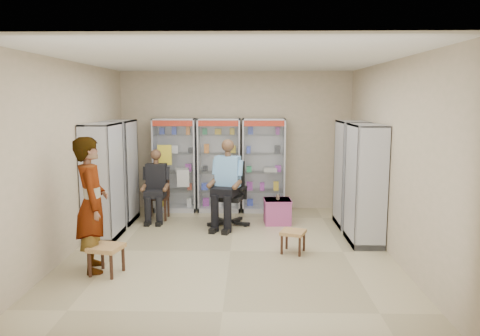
{
  "coord_description": "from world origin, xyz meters",
  "views": [
    {
      "loc": [
        0.31,
        -7.19,
        2.42
      ],
      "look_at": [
        0.14,
        0.7,
        1.24
      ],
      "focal_mm": 35.0,
      "sensor_mm": 36.0,
      "label": 1
    }
  ],
  "objects_px": {
    "cabinet_back_right": "(264,165)",
    "seated_shopkeeper": "(228,186)",
    "cabinet_back_mid": "(219,165)",
    "cabinet_left_near": "(103,181)",
    "office_chair": "(228,194)",
    "cabinet_back_left": "(175,165)",
    "standing_man": "(92,204)",
    "woven_stool_a": "(293,242)",
    "wooden_chair": "(158,196)",
    "pink_trunk": "(277,211)",
    "cabinet_right_far": "(351,174)",
    "cabinet_left_far": "(120,172)",
    "woven_stool_b": "(107,260)",
    "cabinet_right_near": "(365,185)"
  },
  "relations": [
    {
      "from": "woven_stool_a",
      "to": "cabinet_back_right",
      "type": "bearing_deg",
      "value": 98.09
    },
    {
      "from": "woven_stool_a",
      "to": "pink_trunk",
      "type": "bearing_deg",
      "value": 94.86
    },
    {
      "from": "cabinet_back_left",
      "to": "cabinet_left_near",
      "type": "distance_m",
      "value": 2.23
    },
    {
      "from": "wooden_chair",
      "to": "pink_trunk",
      "type": "bearing_deg",
      "value": -6.97
    },
    {
      "from": "cabinet_left_near",
      "to": "cabinet_back_right",
      "type": "bearing_deg",
      "value": 125.65
    },
    {
      "from": "cabinet_right_near",
      "to": "woven_stool_a",
      "type": "height_order",
      "value": "cabinet_right_near"
    },
    {
      "from": "cabinet_right_far",
      "to": "woven_stool_a",
      "type": "bearing_deg",
      "value": 142.99
    },
    {
      "from": "cabinet_back_right",
      "to": "wooden_chair",
      "type": "distance_m",
      "value": 2.33
    },
    {
      "from": "office_chair",
      "to": "woven_stool_b",
      "type": "xyz_separation_m",
      "value": [
        -1.58,
        -2.56,
        -0.41
      ]
    },
    {
      "from": "pink_trunk",
      "to": "woven_stool_b",
      "type": "distance_m",
      "value": 3.7
    },
    {
      "from": "cabinet_left_far",
      "to": "office_chair",
      "type": "distance_m",
      "value": 2.18
    },
    {
      "from": "cabinet_back_right",
      "to": "office_chair",
      "type": "height_order",
      "value": "cabinet_back_right"
    },
    {
      "from": "cabinet_right_far",
      "to": "cabinet_left_near",
      "type": "bearing_deg",
      "value": 101.41
    },
    {
      "from": "cabinet_right_near",
      "to": "office_chair",
      "type": "relative_size",
      "value": 1.63
    },
    {
      "from": "cabinet_back_right",
      "to": "woven_stool_b",
      "type": "height_order",
      "value": "cabinet_back_right"
    },
    {
      "from": "cabinet_back_left",
      "to": "standing_man",
      "type": "height_order",
      "value": "cabinet_back_left"
    },
    {
      "from": "woven_stool_a",
      "to": "wooden_chair",
      "type": "bearing_deg",
      "value": 141.27
    },
    {
      "from": "cabinet_back_right",
      "to": "seated_shopkeeper",
      "type": "bearing_deg",
      "value": -119.68
    },
    {
      "from": "cabinet_back_mid",
      "to": "cabinet_left_near",
      "type": "relative_size",
      "value": 1.0
    },
    {
      "from": "cabinet_left_near",
      "to": "wooden_chair",
      "type": "xyz_separation_m",
      "value": [
        0.68,
        1.3,
        -0.53
      ]
    },
    {
      "from": "pink_trunk",
      "to": "standing_man",
      "type": "bearing_deg",
      "value": -137.11
    },
    {
      "from": "cabinet_back_right",
      "to": "wooden_chair",
      "type": "height_order",
      "value": "cabinet_back_right"
    },
    {
      "from": "cabinet_back_left",
      "to": "cabinet_left_far",
      "type": "relative_size",
      "value": 1.0
    },
    {
      "from": "cabinet_left_far",
      "to": "seated_shopkeeper",
      "type": "xyz_separation_m",
      "value": [
        2.13,
        -0.3,
        -0.22
      ]
    },
    {
      "from": "wooden_chair",
      "to": "standing_man",
      "type": "height_order",
      "value": "standing_man"
    },
    {
      "from": "cabinet_back_mid",
      "to": "cabinet_right_near",
      "type": "height_order",
      "value": "same"
    },
    {
      "from": "cabinet_back_mid",
      "to": "cabinet_back_right",
      "type": "relative_size",
      "value": 1.0
    },
    {
      "from": "cabinet_left_far",
      "to": "woven_stool_a",
      "type": "bearing_deg",
      "value": 60.29
    },
    {
      "from": "cabinet_right_far",
      "to": "seated_shopkeeper",
      "type": "bearing_deg",
      "value": 92.41
    },
    {
      "from": "cabinet_back_left",
      "to": "cabinet_right_near",
      "type": "distance_m",
      "value": 4.18
    },
    {
      "from": "office_chair",
      "to": "woven_stool_a",
      "type": "relative_size",
      "value": 3.43
    },
    {
      "from": "standing_man",
      "to": "woven_stool_a",
      "type": "bearing_deg",
      "value": -92.24
    },
    {
      "from": "cabinet_back_left",
      "to": "office_chair",
      "type": "bearing_deg",
      "value": -44.47
    },
    {
      "from": "wooden_chair",
      "to": "woven_stool_a",
      "type": "xyz_separation_m",
      "value": [
        2.54,
        -2.04,
        -0.29
      ]
    },
    {
      "from": "seated_shopkeeper",
      "to": "cabinet_right_far",
      "type": "bearing_deg",
      "value": 17.93
    },
    {
      "from": "cabinet_back_left",
      "to": "woven_stool_a",
      "type": "distance_m",
      "value": 3.69
    },
    {
      "from": "cabinet_back_left",
      "to": "pink_trunk",
      "type": "xyz_separation_m",
      "value": [
        2.15,
        -1.02,
        -0.76
      ]
    },
    {
      "from": "cabinet_left_near",
      "to": "pink_trunk",
      "type": "relative_size",
      "value": 4.02
    },
    {
      "from": "office_chair",
      "to": "woven_stool_b",
      "type": "distance_m",
      "value": 3.03
    },
    {
      "from": "pink_trunk",
      "to": "standing_man",
      "type": "distance_m",
      "value": 3.82
    },
    {
      "from": "cabinet_right_far",
      "to": "office_chair",
      "type": "relative_size",
      "value": 1.63
    },
    {
      "from": "seated_shopkeeper",
      "to": "cabinet_left_near",
      "type": "bearing_deg",
      "value": -143.85
    },
    {
      "from": "seated_shopkeeper",
      "to": "woven_stool_a",
      "type": "bearing_deg",
      "value": -39.13
    },
    {
      "from": "cabinet_back_right",
      "to": "woven_stool_a",
      "type": "bearing_deg",
      "value": -81.91
    },
    {
      "from": "cabinet_back_right",
      "to": "standing_man",
      "type": "distance_m",
      "value": 4.37
    },
    {
      "from": "cabinet_right_near",
      "to": "woven_stool_a",
      "type": "xyz_separation_m",
      "value": [
        -1.24,
        -0.54,
        -0.82
      ]
    },
    {
      "from": "cabinet_left_far",
      "to": "woven_stool_b",
      "type": "height_order",
      "value": "cabinet_left_far"
    },
    {
      "from": "standing_man",
      "to": "cabinet_left_near",
      "type": "bearing_deg",
      "value": -5.87
    },
    {
      "from": "pink_trunk",
      "to": "cabinet_left_near",
      "type": "bearing_deg",
      "value": -161.87
    },
    {
      "from": "cabinet_back_mid",
      "to": "woven_stool_a",
      "type": "distance_m",
      "value": 3.19
    }
  ]
}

